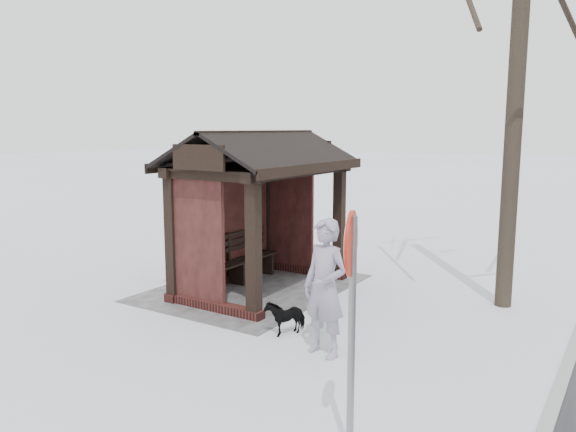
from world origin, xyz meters
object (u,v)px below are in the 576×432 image
Objects in this scene: bus_shelter at (255,179)px; road_sign at (351,282)px; pedestrian at (325,288)px; dog at (286,316)px.

bus_shelter is 5.85m from road_sign.
pedestrian is (2.13, 2.73, -1.20)m from bus_shelter.
pedestrian is at bearing 52.02° from bus_shelter.
dog is 3.63m from road_sign.
pedestrian is 3.05× the size of dog.
bus_shelter is 1.50× the size of road_sign.
bus_shelter is 5.69× the size of dog.
bus_shelter is at bearing -152.46° from road_sign.
road_sign is (2.42, 2.28, 1.46)m from dog.
road_sign is at bearing -23.59° from dog.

